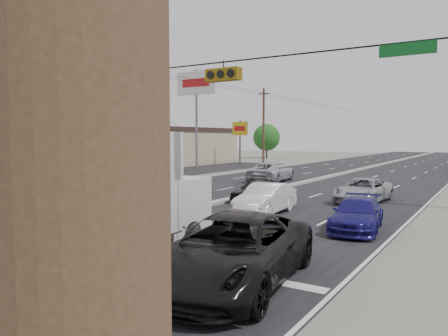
{
  "coord_description": "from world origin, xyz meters",
  "views": [
    {
      "loc": [
        13.06,
        -10.45,
        3.7
      ],
      "look_at": [
        1.7,
        7.71,
        2.2
      ],
      "focal_mm": 35.0,
      "sensor_mm": 36.0,
      "label": 1
    }
  ],
  "objects": [
    {
      "name": "pole_sign_near",
      "position": [
        -15.0,
        8.0,
        7.02
      ],
      "size": [
        3.5,
        0.25,
        9.0
      ],
      "color": "slate",
      "rests_on": "ground"
    },
    {
      "name": "red_sedan",
      "position": [
        1.4,
        3.44,
        0.75
      ],
      "size": [
        1.96,
        4.66,
        1.5
      ],
      "primitive_type": "imported",
      "rotation": [
        0.0,
        0.0,
        0.09
      ],
      "color": "#AB0C0A",
      "rests_on": "ground"
    },
    {
      "name": "road_surface",
      "position": [
        0.0,
        30.0,
        0.0
      ],
      "size": [
        20.0,
        160.0,
        0.02
      ],
      "primitive_type": "cube",
      "color": "black",
      "rests_on": "ground"
    },
    {
      "name": "ground",
      "position": [
        0.0,
        0.0,
        0.0
      ],
      "size": [
        200.0,
        200.0,
        0.0
      ],
      "primitive_type": "plane",
      "color": "#606356",
      "rests_on": "ground"
    },
    {
      "name": "pole_sign_far",
      "position": [
        -16.0,
        40.0,
        4.41
      ],
      "size": [
        2.2,
        0.25,
        6.0
      ],
      "color": "slate",
      "rests_on": "ground"
    },
    {
      "name": "oncoming_near",
      "position": [
        -5.74,
        12.27,
        0.65
      ],
      "size": [
        2.06,
        4.57,
        1.3
      ],
      "primitive_type": "imported",
      "rotation": [
        0.0,
        0.0,
        3.09
      ],
      "color": "black",
      "rests_on": "ground"
    },
    {
      "name": "queue_car_c",
      "position": [
        6.7,
        14.67,
        0.68
      ],
      "size": [
        2.62,
        5.06,
        1.36
      ],
      "primitive_type": "imported",
      "rotation": [
        0.0,
        0.0,
        -0.07
      ],
      "color": "#A1A4A9",
      "rests_on": "ground"
    },
    {
      "name": "utility_pole_left_c",
      "position": [
        -12.5,
        40.0,
        5.11
      ],
      "size": [
        1.6,
        0.3,
        10.0
      ],
      "color": "#422D1E",
      "rests_on": "ground"
    },
    {
      "name": "queue_car_b",
      "position": [
        3.69,
        8.28,
        0.73
      ],
      "size": [
        1.73,
        4.5,
        1.46
      ],
      "primitive_type": "imported",
      "rotation": [
        0.0,
        0.0,
        0.04
      ],
      "color": "silver",
      "rests_on": "ground"
    },
    {
      "name": "strip_mall",
      "position": [
        -26.0,
        25.0,
        2.3
      ],
      "size": [
        12.0,
        42.0,
        4.6
      ],
      "primitive_type": "cube",
      "color": "tan",
      "rests_on": "ground"
    },
    {
      "name": "tree_left_far",
      "position": [
        -22.0,
        60.0,
        3.72
      ],
      "size": [
        4.8,
        4.8,
        6.12
      ],
      "color": "#382619",
      "rests_on": "ground"
    },
    {
      "name": "center_median",
      "position": [
        0.0,
        30.0,
        0.1
      ],
      "size": [
        0.5,
        160.0,
        0.2
      ],
      "primitive_type": "cube",
      "color": "gray",
      "rests_on": "ground"
    },
    {
      "name": "queue_car_d",
      "position": [
        8.45,
        6.87,
        0.64
      ],
      "size": [
        2.36,
        4.58,
        1.27
      ],
      "primitive_type": "imported",
      "rotation": [
        0.0,
        0.0,
        0.14
      ],
      "color": "navy",
      "rests_on": "ground"
    },
    {
      "name": "traffic_signals",
      "position": [
        1.4,
        0.0,
        5.49
      ],
      "size": [
        25.0,
        0.3,
        0.54
      ],
      "color": "black",
      "rests_on": "ground"
    },
    {
      "name": "oncoming_far",
      "position": [
        -2.98,
        22.73,
        0.8
      ],
      "size": [
        3.15,
        5.95,
        1.59
      ],
      "primitive_type": "imported",
      "rotation": [
        0.0,
        0.0,
        3.23
      ],
      "color": "#A8ACB0",
      "rests_on": "ground"
    },
    {
      "name": "pole_sign_mid",
      "position": [
        -17.0,
        18.0,
        5.11
      ],
      "size": [
        2.6,
        0.25,
        7.0
      ],
      "color": "slate",
      "rests_on": "ground"
    },
    {
      "name": "queue_car_a",
      "position": [
        1.4,
        11.65,
        0.64
      ],
      "size": [
        1.74,
        3.82,
        1.27
      ],
      "primitive_type": "imported",
      "rotation": [
        0.0,
        0.0,
        -0.06
      ],
      "color": "black",
      "rests_on": "ground"
    },
    {
      "name": "box_truck",
      "position": [
        3.5,
        -1.8,
        1.99
      ],
      "size": [
        2.75,
        7.65,
        3.87
      ],
      "rotation": [
        0.0,
        0.0,
        0.0
      ],
      "color": "black",
      "rests_on": "ground"
    },
    {
      "name": "tan_sedan",
      "position": [
        2.81,
        -3.36,
        0.87
      ],
      "size": [
        3.05,
        6.24,
        1.75
      ],
      "primitive_type": "imported",
      "rotation": [
        0.0,
        0.0,
        0.1
      ],
      "color": "brown",
      "rests_on": "ground"
    },
    {
      "name": "parking_lot",
      "position": [
        -17.0,
        25.0,
        0.0
      ],
      "size": [
        10.0,
        42.0,
        0.02
      ],
      "primitive_type": "cube",
      "color": "black",
      "rests_on": "ground"
    },
    {
      "name": "black_suv",
      "position": [
        7.55,
        -1.23,
        0.86
      ],
      "size": [
        3.68,
        6.53,
        1.72
      ],
      "primitive_type": "imported",
      "rotation": [
        0.0,
        0.0,
        0.14
      ],
      "color": "black",
      "rests_on": "ground"
    },
    {
      "name": "pole_sign_billboard",
      "position": [
        -14.5,
        28.0,
        8.87
      ],
      "size": [
        5.0,
        0.25,
        11.0
      ],
      "color": "slate",
      "rests_on": "ground"
    },
    {
      "name": "utility_pole_left_b",
      "position": [
        -12.5,
        15.0,
        5.11
      ],
      "size": [
        1.6,
        0.3,
        10.0
      ],
      "color": "#422D1E",
      "rests_on": "ground"
    }
  ]
}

